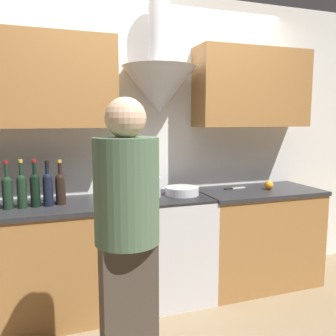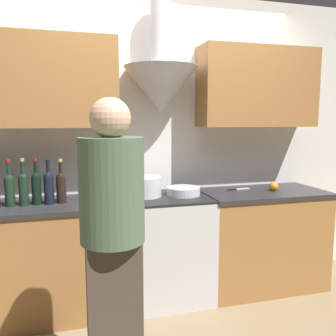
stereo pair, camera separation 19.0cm
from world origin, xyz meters
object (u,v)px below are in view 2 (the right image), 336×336
at_px(wine_bottle_4, 10,188).
at_px(orange_fruit, 274,186).
at_px(wine_bottle_5, 23,187).
at_px(wine_bottle_8, 61,185).
at_px(stove_range, 165,247).
at_px(wine_bottle_7, 49,186).
at_px(mixing_bowl, 183,191).
at_px(stock_pot, 144,187).
at_px(wine_bottle_6, 36,186).
at_px(person_foreground_left, 113,243).

distance_m(wine_bottle_4, orange_fruit, 2.18).
xyz_separation_m(wine_bottle_5, wine_bottle_8, (0.27, 0.02, -0.01)).
height_order(stove_range, wine_bottle_7, wine_bottle_7).
bearing_deg(stove_range, mixing_bowl, 1.63).
bearing_deg(stock_pot, wine_bottle_5, -175.34).
height_order(wine_bottle_6, stock_pot, wine_bottle_6).
height_order(wine_bottle_7, stock_pot, wine_bottle_7).
height_order(wine_bottle_4, wine_bottle_6, wine_bottle_6).
relative_size(stock_pot, person_foreground_left, 0.17).
bearing_deg(wine_bottle_8, person_foreground_left, -75.77).
xyz_separation_m(stock_pot, person_foreground_left, (-0.39, -1.11, -0.07)).
xyz_separation_m(wine_bottle_4, wine_bottle_7, (0.27, 0.00, 0.00)).
height_order(wine_bottle_5, person_foreground_left, person_foreground_left).
relative_size(stove_range, wine_bottle_6, 2.54).
bearing_deg(stove_range, wine_bottle_8, -179.14).
relative_size(wine_bottle_4, mixing_bowl, 1.22).
height_order(wine_bottle_5, mixing_bowl, wine_bottle_5).
relative_size(wine_bottle_5, wine_bottle_7, 1.05).
xyz_separation_m(stove_range, person_foreground_left, (-0.55, -1.07, 0.45)).
bearing_deg(wine_bottle_8, wine_bottle_7, -167.96).
xyz_separation_m(wine_bottle_5, wine_bottle_6, (0.09, 0.01, 0.00)).
distance_m(wine_bottle_7, person_foreground_left, 1.10).
bearing_deg(orange_fruit, wine_bottle_8, 179.23).
height_order(stock_pot, person_foreground_left, person_foreground_left).
distance_m(wine_bottle_4, person_foreground_left, 1.22).
bearing_deg(mixing_bowl, stove_range, -178.37).
xyz_separation_m(wine_bottle_7, orange_fruit, (1.90, -0.01, -0.10)).
distance_m(wine_bottle_6, stock_pot, 0.84).
bearing_deg(stove_range, wine_bottle_7, -178.04).
bearing_deg(person_foreground_left, wine_bottle_6, 113.03).
xyz_separation_m(mixing_bowl, orange_fruit, (0.83, -0.04, 0.01)).
bearing_deg(wine_bottle_4, wine_bottle_8, 3.00).
bearing_deg(wine_bottle_7, wine_bottle_6, 175.64).
bearing_deg(stock_pot, orange_fruit, -3.75).
xyz_separation_m(stove_range, wine_bottle_7, (-0.91, -0.03, 0.57)).
bearing_deg(wine_bottle_8, stock_pot, 4.49).
distance_m(wine_bottle_7, orange_fruit, 1.91).
bearing_deg(orange_fruit, wine_bottle_6, 179.65).
xyz_separation_m(wine_bottle_6, mixing_bowl, (1.16, 0.03, -0.11)).
xyz_separation_m(stove_range, mixing_bowl, (0.16, 0.00, 0.47)).
bearing_deg(wine_bottle_6, wine_bottle_4, -177.86).
relative_size(stock_pot, mixing_bowl, 0.99).
relative_size(stove_range, wine_bottle_8, 2.63).
xyz_separation_m(mixing_bowl, person_foreground_left, (-0.71, -1.07, -0.02)).
xyz_separation_m(stove_range, orange_fruit, (1.00, -0.04, 0.48)).
bearing_deg(wine_bottle_5, mixing_bowl, 1.86).
relative_size(mixing_bowl, person_foreground_left, 0.17).
xyz_separation_m(wine_bottle_8, mixing_bowl, (0.98, 0.02, -0.10)).
distance_m(stove_range, person_foreground_left, 1.29).
distance_m(wine_bottle_5, mixing_bowl, 1.25).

